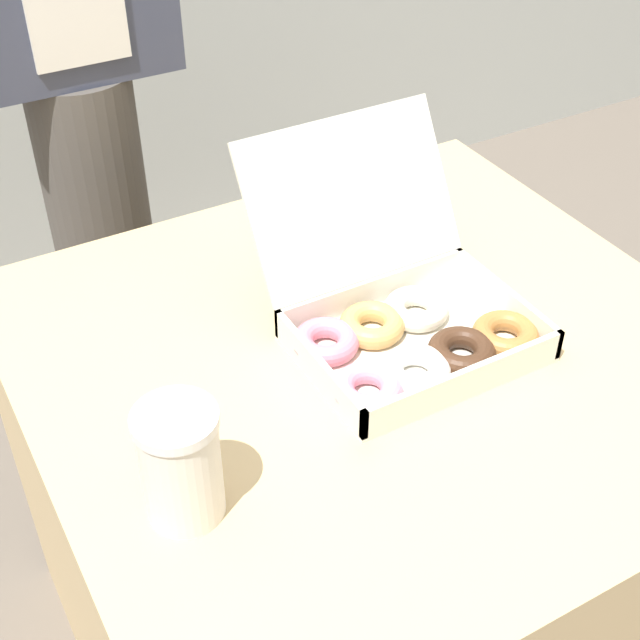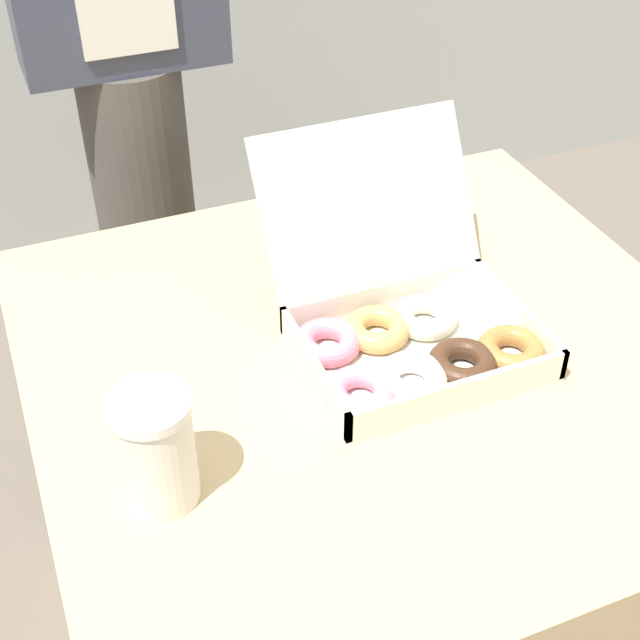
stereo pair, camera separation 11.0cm
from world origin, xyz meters
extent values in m
cube|color=tan|center=(0.00, 0.00, 0.35)|extent=(0.89, 0.86, 0.70)
cube|color=silver|center=(0.04, -0.03, 0.71)|extent=(0.30, 0.22, 0.01)
cube|color=silver|center=(-0.10, -0.03, 0.73)|extent=(0.01, 0.22, 0.04)
cube|color=silver|center=(0.19, -0.03, 0.73)|extent=(0.01, 0.22, 0.04)
cube|color=silver|center=(0.04, -0.14, 0.73)|extent=(0.30, 0.01, 0.04)
cube|color=silver|center=(0.04, 0.08, 0.73)|extent=(0.30, 0.01, 0.04)
cube|color=silver|center=(0.04, 0.14, 0.85)|extent=(0.30, 0.12, 0.19)
torus|color=pink|center=(-0.06, -0.08, 0.72)|extent=(0.11, 0.11, 0.03)
torus|color=pink|center=(-0.06, 0.02, 0.72)|extent=(0.10, 0.10, 0.03)
torus|color=white|center=(0.01, -0.08, 0.72)|extent=(0.12, 0.12, 0.03)
torus|color=tan|center=(0.01, 0.02, 0.72)|extent=(0.10, 0.10, 0.03)
torus|color=#422819|center=(0.08, -0.08, 0.72)|extent=(0.12, 0.12, 0.03)
torus|color=silver|center=(0.08, 0.02, 0.72)|extent=(0.09, 0.09, 0.03)
torus|color=#A87038|center=(0.15, -0.08, 0.72)|extent=(0.12, 0.12, 0.03)
cylinder|color=silver|center=(-0.32, -0.13, 0.77)|extent=(0.08, 0.08, 0.13)
cylinder|color=white|center=(-0.32, -0.13, 0.84)|extent=(0.09, 0.09, 0.01)
cylinder|color=#4C4742|center=(-0.16, 0.73, 0.42)|extent=(0.19, 0.19, 0.85)
camera|label=1|loc=(-0.51, -0.75, 1.46)|focal=50.00mm
camera|label=2|loc=(-0.41, -0.79, 1.46)|focal=50.00mm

